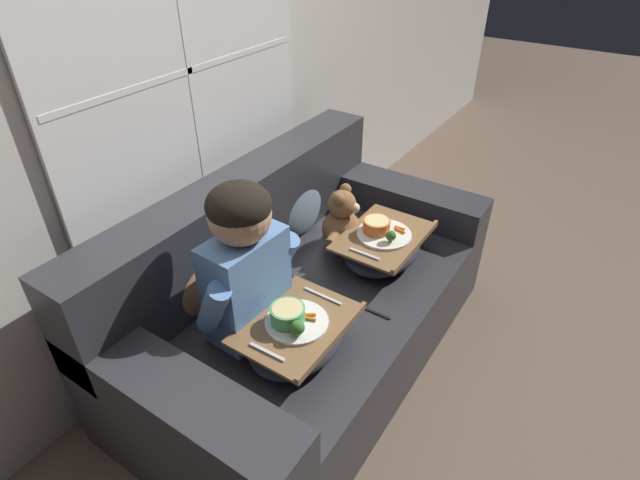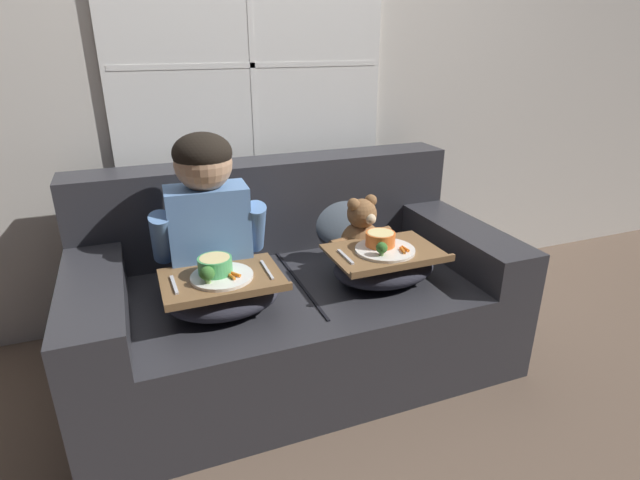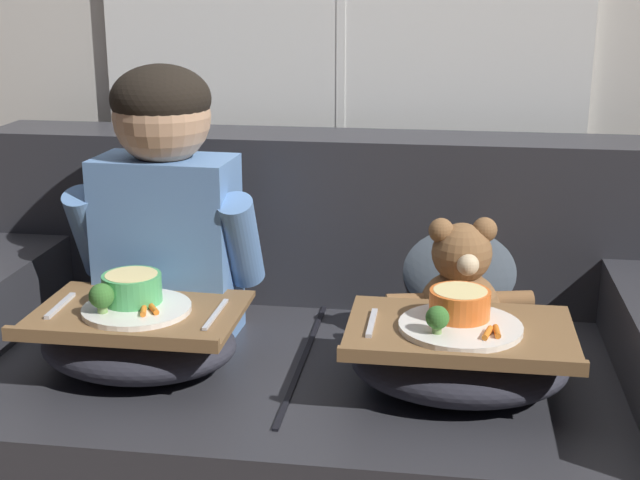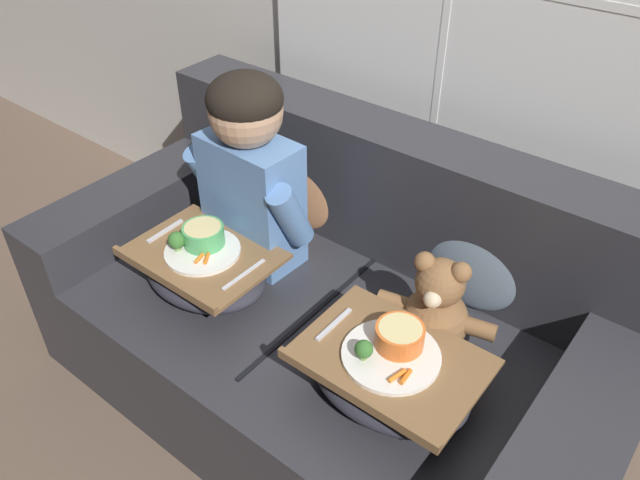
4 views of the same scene
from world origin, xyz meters
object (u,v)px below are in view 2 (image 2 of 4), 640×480
Objects in this scene: couch at (291,294)px; teddy_bear at (362,234)px; lap_tray_child at (223,292)px; lap_tray_teddy at (384,264)px; throw_pillow_behind_child at (201,228)px; throw_pillow_behind_teddy at (340,210)px; child_figure at (207,206)px.

teddy_bear is at bearing -1.57° from couch.
lap_tray_child is 0.96× the size of lap_tray_teddy.
throw_pillow_behind_child is (-0.34, 0.24, 0.28)m from couch.
lap_tray_teddy is at bearing -90.35° from teddy_bear.
couch reaches higher than throw_pillow_behind_child.
child_figure is (-0.68, -0.25, 0.18)m from throw_pillow_behind_teddy.
throw_pillow_behind_child reaches higher than teddy_bear.
couch is 0.45m from lap_tray_teddy.
lap_tray_teddy is at bearing -90.05° from throw_pillow_behind_teddy.
teddy_bear is at bearing -20.18° from throw_pillow_behind_child.
couch is 0.50m from throw_pillow_behind_child.
throw_pillow_behind_child is 1.11× the size of teddy_bear.
teddy_bear is 0.23m from lap_tray_teddy.
throw_pillow_behind_child is 0.30m from child_figure.
couch is 2.82× the size of child_figure.
lap_tray_child reaches higher than lap_tray_teddy.
throw_pillow_behind_teddy is 0.83× the size of lap_tray_child.
teddy_bear is 0.76× the size of lap_tray_child.
throw_pillow_behind_child is at bearing 89.83° from lap_tray_child.
couch is 0.45m from lap_tray_child.
throw_pillow_behind_child is 0.83m from lap_tray_teddy.
couch is 3.92× the size of lap_tray_teddy.
couch is at bearing 145.72° from lap_tray_teddy.
lap_tray_teddy is (0.68, 0.00, -0.00)m from lap_tray_child.
lap_tray_child is (-0.00, -0.22, -0.27)m from child_figure.
throw_pillow_behind_child is at bearing 144.69° from couch.
teddy_bear is at bearing -0.26° from child_figure.
child_figure reaches higher than couch.
couch reaches higher than throw_pillow_behind_teddy.
lap_tray_child is 0.68m from lap_tray_teddy.
teddy_bear is (0.68, -0.00, -0.22)m from child_figure.
throw_pillow_behind_teddy is at bearing 0.00° from throw_pillow_behind_child.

